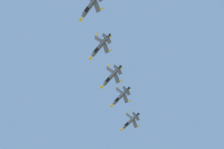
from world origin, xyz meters
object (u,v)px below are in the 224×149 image
(fighter_jet_left_outer, at_px, (100,47))
(fighter_jet_right_outer, at_px, (90,6))
(fighter_jet_left_wing, at_px, (120,97))
(fighter_jet_lead, at_px, (130,122))
(fighter_jet_right_wing, at_px, (111,77))

(fighter_jet_left_outer, bearing_deg, fighter_jet_right_outer, -134.32)
(fighter_jet_left_wing, height_order, fighter_jet_left_outer, fighter_jet_left_wing)
(fighter_jet_left_wing, distance_m, fighter_jet_right_outer, 53.99)
(fighter_jet_lead, height_order, fighter_jet_left_wing, fighter_jet_left_wing)
(fighter_jet_left_wing, height_order, fighter_jet_right_wing, fighter_jet_left_wing)
(fighter_jet_left_outer, bearing_deg, fighter_jet_lead, 39.58)
(fighter_jet_left_outer, distance_m, fighter_jet_right_outer, 19.44)
(fighter_jet_lead, relative_size, fighter_jet_left_outer, 1.00)
(fighter_jet_lead, height_order, fighter_jet_right_outer, fighter_jet_lead)
(fighter_jet_lead, relative_size, fighter_jet_left_wing, 1.00)
(fighter_jet_right_wing, distance_m, fighter_jet_left_outer, 17.20)
(fighter_jet_right_wing, height_order, fighter_jet_right_outer, fighter_jet_right_outer)
(fighter_jet_lead, relative_size, fighter_jet_right_outer, 1.00)
(fighter_jet_right_outer, bearing_deg, fighter_jet_right_wing, 42.61)
(fighter_jet_left_wing, bearing_deg, fighter_jet_left_outer, -140.16)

